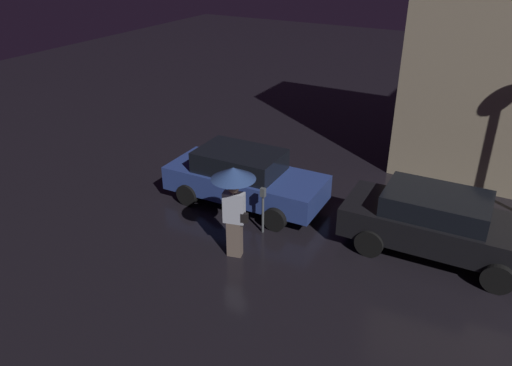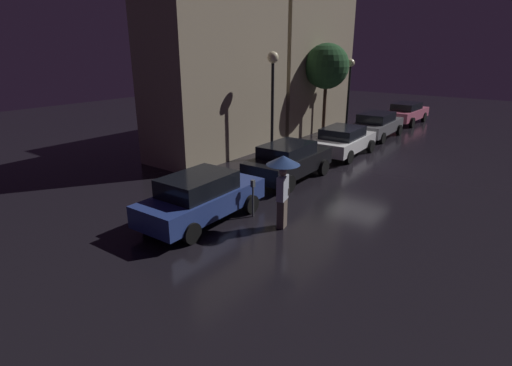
{
  "view_description": "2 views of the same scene",
  "coord_description": "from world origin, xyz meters",
  "px_view_note": "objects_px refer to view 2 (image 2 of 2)",
  "views": [
    {
      "loc": [
        -3.12,
        -9.01,
        6.6
      ],
      "look_at": [
        -8.18,
        0.08,
        1.37
      ],
      "focal_mm": 35.0,
      "sensor_mm": 36.0,
      "label": 1
    },
    {
      "loc": [
        -17.24,
        -6.88,
        5.07
      ],
      "look_at": [
        -8.24,
        -0.08,
        1.23
      ],
      "focal_mm": 28.0,
      "sensor_mm": 36.0,
      "label": 2
    }
  ],
  "objects_px": {
    "parked_car_grey": "(377,124)",
    "parking_meter": "(253,194)",
    "parked_car_black": "(289,160)",
    "parked_car_pink": "(407,112)",
    "street_lamp_far": "(350,79)",
    "parked_car_white": "(343,140)",
    "parked_car_blue": "(201,197)",
    "pedestrian_with_umbrella": "(283,174)",
    "street_lamp_near": "(273,79)"
  },
  "relations": [
    {
      "from": "parked_car_black",
      "to": "parked_car_pink",
      "type": "bearing_deg",
      "value": -0.7
    },
    {
      "from": "parked_car_grey",
      "to": "street_lamp_near",
      "type": "height_order",
      "value": "street_lamp_near"
    },
    {
      "from": "parked_car_black",
      "to": "parking_meter",
      "type": "distance_m",
      "value": 4.04
    },
    {
      "from": "parked_car_pink",
      "to": "pedestrian_with_umbrella",
      "type": "xyz_separation_m",
      "value": [
        -19.52,
        -2.52,
        0.88
      ]
    },
    {
      "from": "parking_meter",
      "to": "parked_car_pink",
      "type": "bearing_deg",
      "value": 4.02
    },
    {
      "from": "parked_car_black",
      "to": "parking_meter",
      "type": "relative_size",
      "value": 3.59
    },
    {
      "from": "parked_car_blue",
      "to": "street_lamp_near",
      "type": "relative_size",
      "value": 0.88
    },
    {
      "from": "parking_meter",
      "to": "parked_car_blue",
      "type": "bearing_deg",
      "value": 136.82
    },
    {
      "from": "pedestrian_with_umbrella",
      "to": "street_lamp_far",
      "type": "bearing_deg",
      "value": -176.07
    },
    {
      "from": "parked_car_white",
      "to": "parked_car_pink",
      "type": "height_order",
      "value": "parked_car_pink"
    },
    {
      "from": "parked_car_black",
      "to": "parked_car_pink",
      "type": "relative_size",
      "value": 0.96
    },
    {
      "from": "parked_car_blue",
      "to": "street_lamp_far",
      "type": "bearing_deg",
      "value": 7.45
    },
    {
      "from": "parked_car_blue",
      "to": "parked_car_grey",
      "type": "bearing_deg",
      "value": -0.44
    },
    {
      "from": "parked_car_blue",
      "to": "parked_car_black",
      "type": "xyz_separation_m",
      "value": [
        5.03,
        0.07,
        0.02
      ]
    },
    {
      "from": "street_lamp_near",
      "to": "parked_car_pink",
      "type": "bearing_deg",
      "value": -9.55
    },
    {
      "from": "parked_car_blue",
      "to": "pedestrian_with_umbrella",
      "type": "height_order",
      "value": "pedestrian_with_umbrella"
    },
    {
      "from": "parked_car_grey",
      "to": "street_lamp_near",
      "type": "distance_m",
      "value": 8.41
    },
    {
      "from": "parked_car_grey",
      "to": "parking_meter",
      "type": "distance_m",
      "value": 13.79
    },
    {
      "from": "pedestrian_with_umbrella",
      "to": "street_lamp_near",
      "type": "distance_m",
      "value": 8.13
    },
    {
      "from": "parked_car_pink",
      "to": "pedestrian_with_umbrella",
      "type": "height_order",
      "value": "pedestrian_with_umbrella"
    },
    {
      "from": "parked_car_white",
      "to": "street_lamp_far",
      "type": "bearing_deg",
      "value": 21.17
    },
    {
      "from": "parked_car_grey",
      "to": "parking_meter",
      "type": "height_order",
      "value": "parked_car_grey"
    },
    {
      "from": "parked_car_grey",
      "to": "parked_car_pink",
      "type": "xyz_separation_m",
      "value": [
        5.7,
        0.04,
        -0.0
      ]
    },
    {
      "from": "parked_car_black",
      "to": "parked_car_white",
      "type": "height_order",
      "value": "parked_car_black"
    },
    {
      "from": "parked_car_grey",
      "to": "street_lamp_near",
      "type": "xyz_separation_m",
      "value": [
        -7.54,
        2.27,
        2.93
      ]
    },
    {
      "from": "street_lamp_far",
      "to": "parked_car_blue",
      "type": "bearing_deg",
      "value": -171.17
    },
    {
      "from": "parked_car_white",
      "to": "parked_car_pink",
      "type": "distance_m",
      "value": 10.7
    },
    {
      "from": "parked_car_grey",
      "to": "parked_car_white",
      "type": "bearing_deg",
      "value": -179.05
    },
    {
      "from": "parked_car_black",
      "to": "parked_car_pink",
      "type": "distance_m",
      "value": 15.56
    },
    {
      "from": "parked_car_white",
      "to": "street_lamp_near",
      "type": "distance_m",
      "value": 4.64
    },
    {
      "from": "parked_car_black",
      "to": "street_lamp_far",
      "type": "distance_m",
      "value": 10.92
    },
    {
      "from": "parked_car_blue",
      "to": "parked_car_white",
      "type": "relative_size",
      "value": 1.01
    },
    {
      "from": "parked_car_black",
      "to": "parking_meter",
      "type": "bearing_deg",
      "value": -164.75
    },
    {
      "from": "street_lamp_far",
      "to": "street_lamp_near",
      "type": "bearing_deg",
      "value": 179.19
    },
    {
      "from": "parked_car_blue",
      "to": "parked_car_pink",
      "type": "bearing_deg",
      "value": -0.6
    },
    {
      "from": "parked_car_white",
      "to": "parked_car_grey",
      "type": "height_order",
      "value": "parked_car_grey"
    },
    {
      "from": "parked_car_black",
      "to": "street_lamp_near",
      "type": "xyz_separation_m",
      "value": [
        2.31,
        2.43,
        2.91
      ]
    },
    {
      "from": "parking_meter",
      "to": "pedestrian_with_umbrella",
      "type": "bearing_deg",
      "value": -94.78
    },
    {
      "from": "parked_car_grey",
      "to": "parking_meter",
      "type": "bearing_deg",
      "value": -176.22
    },
    {
      "from": "pedestrian_with_umbrella",
      "to": "parking_meter",
      "type": "bearing_deg",
      "value": -108.75
    },
    {
      "from": "parked_car_white",
      "to": "parked_car_black",
      "type": "bearing_deg",
      "value": 176.96
    },
    {
      "from": "street_lamp_far",
      "to": "parked_car_pink",
      "type": "bearing_deg",
      "value": -22.2
    },
    {
      "from": "parked_car_grey",
      "to": "parked_car_pink",
      "type": "bearing_deg",
      "value": -1.39
    },
    {
      "from": "street_lamp_near",
      "to": "street_lamp_far",
      "type": "xyz_separation_m",
      "value": [
        8.06,
        -0.11,
        -0.44
      ]
    },
    {
      "from": "pedestrian_with_umbrella",
      "to": "street_lamp_near",
      "type": "xyz_separation_m",
      "value": [
        6.28,
        4.75,
        2.05
      ]
    },
    {
      "from": "parking_meter",
      "to": "street_lamp_near",
      "type": "relative_size",
      "value": 0.25
    },
    {
      "from": "parked_car_grey",
      "to": "street_lamp_near",
      "type": "bearing_deg",
      "value": 161.53
    },
    {
      "from": "parked_car_blue",
      "to": "parked_car_pink",
      "type": "xyz_separation_m",
      "value": [
        20.58,
        0.28,
        -0.0
      ]
    },
    {
      "from": "parked_car_grey",
      "to": "pedestrian_with_umbrella",
      "type": "bearing_deg",
      "value": -171.57
    },
    {
      "from": "parked_car_pink",
      "to": "street_lamp_far",
      "type": "height_order",
      "value": "street_lamp_far"
    }
  ]
}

